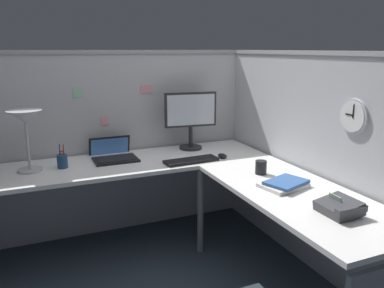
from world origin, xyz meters
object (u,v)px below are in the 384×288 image
monitor (191,116)px  wall_clock (354,117)px  desk_lamp_dome (25,122)px  book_stack (284,184)px  laptop (113,155)px  keyboard (191,160)px  computer_mouse (222,156)px  office_phone (340,208)px  coffee_mug (261,167)px  pen_cup (62,161)px

monitor → wall_clock: size_ratio=2.27×
desk_lamp_dome → book_stack: 1.83m
monitor → laptop: (-0.69, -0.01, -0.27)m
keyboard → computer_mouse: (0.28, 0.01, 0.01)m
office_phone → laptop: bearing=119.1°
office_phone → book_stack: office_phone is taller
laptop → computer_mouse: size_ratio=3.68×
monitor → book_stack: monitor is taller
desk_lamp_dome → wall_clock: bearing=-32.1°
laptop → coffee_mug: (0.87, -0.83, 0.02)m
computer_mouse → wall_clock: (0.41, -0.93, 0.44)m
monitor → office_phone: (0.19, -1.60, -0.26)m
monitor → desk_lamp_dome: 1.33m
laptop → computer_mouse: (0.82, -0.36, -0.01)m
keyboard → coffee_mug: coffee_mug is taller
monitor → laptop: bearing=-178.8°
laptop → keyboard: 0.65m
laptop → book_stack: bearing=-52.4°
monitor → computer_mouse: (0.12, -0.37, -0.28)m
wall_clock → laptop: bearing=133.8°
computer_mouse → coffee_mug: 0.48m
computer_mouse → desk_lamp_dome: 1.50m
pen_cup → wall_clock: wall_clock is taller
coffee_mug → wall_clock: size_ratio=0.44×
computer_mouse → pen_cup: 1.24m
pen_cup → coffee_mug: 1.46m
keyboard → wall_clock: (0.69, -0.92, 0.45)m
keyboard → office_phone: 1.27m
desk_lamp_dome → keyboard: bearing=-11.9°
desk_lamp_dome → laptop: bearing=10.6°
keyboard → pen_cup: size_ratio=2.39×
book_stack → desk_lamp_dome: bearing=146.1°
keyboard → laptop: bearing=142.8°
computer_mouse → wall_clock: wall_clock is taller
keyboard → desk_lamp_dome: size_ratio=0.97×
keyboard → computer_mouse: size_ratio=4.13×
pen_cup → office_phone: 1.94m
desk_lamp_dome → coffee_mug: 1.69m
computer_mouse → book_stack: bearing=-86.4°
computer_mouse → office_phone: bearing=-86.9°
laptop → keyboard: (0.54, -0.36, -0.01)m
computer_mouse → pen_cup: bearing=169.3°
coffee_mug → monitor: bearing=102.1°
monitor → computer_mouse: size_ratio=4.81×
computer_mouse → wall_clock: bearing=-65.9°
laptop → wall_clock: (1.23, -1.28, 0.44)m
monitor → pen_cup: (-1.10, -0.14, -0.24)m
laptop → desk_lamp_dome: bearing=-169.4°
monitor → desk_lamp_dome: bearing=-174.3°
monitor → book_stack: (0.17, -1.13, -0.27)m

